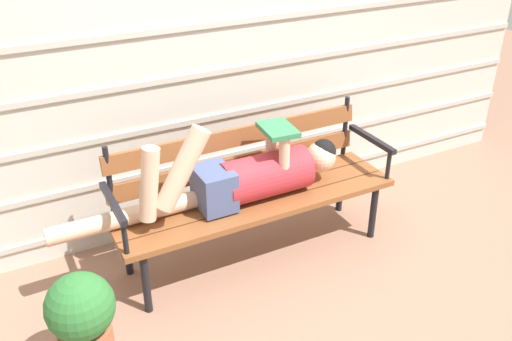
# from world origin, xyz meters

# --- Properties ---
(ground_plane) EXTENTS (12.00, 12.00, 0.00)m
(ground_plane) POSITION_xyz_m (0.00, 0.00, 0.00)
(ground_plane) COLOR #936B56
(house_siding) EXTENTS (5.15, 0.08, 2.38)m
(house_siding) POSITION_xyz_m (0.00, 0.73, 1.19)
(house_siding) COLOR beige
(house_siding) RESTS_ON ground
(park_bench) EXTENTS (1.74, 0.49, 0.84)m
(park_bench) POSITION_xyz_m (0.00, 0.23, 0.46)
(park_bench) COLOR brown
(park_bench) RESTS_ON ground
(reclining_person) EXTENTS (1.75, 0.27, 0.57)m
(reclining_person) POSITION_xyz_m (-0.09, 0.16, 0.58)
(reclining_person) COLOR #B72D38
(potted_plant) EXTENTS (0.32, 0.32, 0.57)m
(potted_plant) POSITION_xyz_m (-1.14, -0.30, 0.32)
(potted_plant) COLOR #AD5B3D
(potted_plant) RESTS_ON ground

